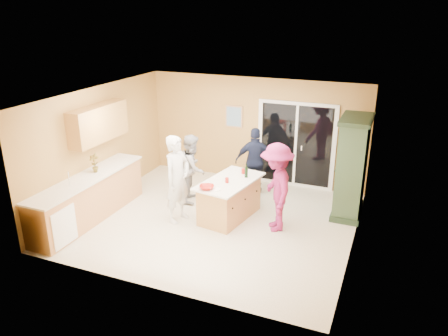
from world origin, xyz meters
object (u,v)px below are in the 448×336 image
at_px(kitchen_island, 230,200).
at_px(woman_magenta, 276,188).
at_px(woman_grey, 193,168).
at_px(woman_navy, 255,162).
at_px(woman_white, 177,179).
at_px(green_hutch, 352,168).

xyz_separation_m(kitchen_island, woman_magenta, (1.02, -0.13, 0.50)).
bearing_deg(woman_magenta, woman_grey, -133.08).
distance_m(kitchen_island, woman_grey, 1.27).
bearing_deg(woman_magenta, woman_navy, -174.84).
relative_size(woman_white, woman_grey, 1.18).
relative_size(kitchen_island, woman_white, 0.94).
height_order(kitchen_island, green_hutch, green_hutch).
distance_m(woman_grey, woman_navy, 1.48).
relative_size(green_hutch, woman_white, 1.17).
bearing_deg(woman_magenta, green_hutch, 108.09).
xyz_separation_m(kitchen_island, woman_grey, (-1.10, 0.51, 0.38)).
relative_size(woman_navy, woman_magenta, 0.90).
bearing_deg(woman_magenta, kitchen_island, -123.35).
xyz_separation_m(woman_navy, woman_magenta, (0.92, -1.51, 0.09)).
height_order(woman_grey, woman_navy, woman_navy).
xyz_separation_m(green_hutch, woman_grey, (-3.38, -0.60, -0.26)).
bearing_deg(woman_navy, green_hutch, 156.48).
xyz_separation_m(green_hutch, woman_white, (-3.21, -1.62, -0.12)).
height_order(kitchen_island, woman_magenta, woman_magenta).
bearing_deg(kitchen_island, green_hutch, 35.77).
bearing_deg(green_hutch, kitchen_island, -154.08).
height_order(woman_navy, woman_magenta, woman_magenta).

